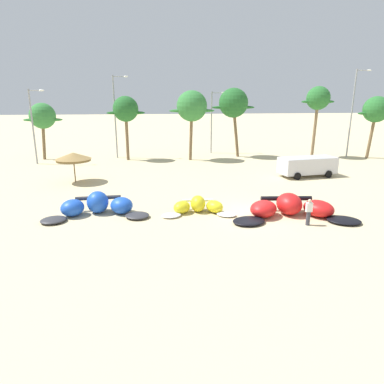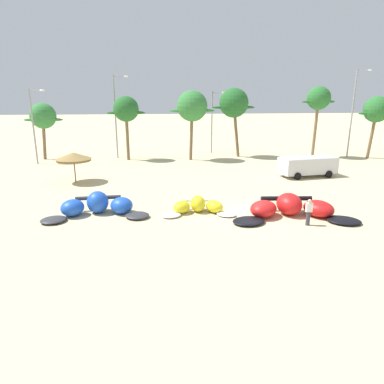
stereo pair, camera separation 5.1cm
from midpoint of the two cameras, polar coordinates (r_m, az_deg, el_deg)
name	(u,v)px [view 1 (the left image)]	position (r m, az deg, el deg)	size (l,w,h in m)	color
ground_plane	(251,213)	(22.92, 9.69, -3.47)	(260.00, 260.00, 0.00)	beige
kite_far_left	(97,206)	(23.02, -15.54, -2.30)	(6.99, 3.29, 1.44)	#333338
kite_left	(198,207)	(22.55, 0.98, -2.45)	(5.07, 2.46, 1.08)	white
kite_left_of_center	(291,208)	(22.75, 16.07, -2.61)	(8.22, 4.13, 1.38)	black
beach_umbrella_near_van	(73,157)	(31.93, -19.20, 5.55)	(3.10, 3.10, 2.68)	brown
parked_van	(306,165)	(34.44, 18.43, 4.27)	(5.59, 2.90, 1.84)	silver
person_near_kites	(309,212)	(21.40, 18.77, -3.18)	(0.36, 0.24, 1.62)	#383842
palm_leftmost	(43,117)	(45.01, -23.64, 11.43)	(4.53, 3.02, 6.69)	brown
palm_left	(126,110)	(41.69, -11.02, 13.28)	(4.43, 2.95, 7.47)	brown
palm_left_of_gap	(192,107)	(40.96, -0.06, 14.02)	(5.34, 3.56, 8.10)	brown
palm_center_left	(233,103)	(43.53, 6.88, 14.42)	(5.35, 3.57, 8.41)	brown
palm_center_right	(318,99)	(45.54, 20.21, 14.26)	(4.22, 2.81, 8.60)	#7F6647
palm_right_of_gap	(376,110)	(47.62, 28.29, 11.91)	(4.63, 3.09, 7.44)	brown
lamppost_west	(34,123)	(42.26, -24.87, 10.43)	(1.74, 0.24, 8.18)	gray
lamppost_west_center	(116,113)	(43.48, -12.56, 12.72)	(1.89, 0.24, 9.82)	gray
lamppost_east_center	(213,119)	(46.37, 3.43, 12.07)	(1.87, 0.24, 8.00)	gray
lamppost_east	(353,110)	(47.23, 25.20, 12.31)	(1.95, 0.24, 10.55)	gray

